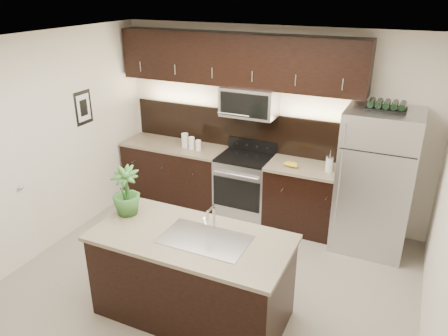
# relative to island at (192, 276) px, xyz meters

# --- Properties ---
(ground) EXTENTS (4.50, 4.50, 0.00)m
(ground) POSITION_rel_island_xyz_m (-0.07, 0.49, -0.47)
(ground) COLOR gray
(ground) RESTS_ON ground
(room_walls) EXTENTS (4.52, 4.02, 2.71)m
(room_walls) POSITION_rel_island_xyz_m (-0.18, 0.46, 1.22)
(room_walls) COLOR silver
(room_walls) RESTS_ON ground
(counter_run) EXTENTS (3.51, 0.65, 0.94)m
(counter_run) POSITION_rel_island_xyz_m (-0.52, 2.18, -0.00)
(counter_run) COLOR black
(counter_run) RESTS_ON ground
(upper_fixtures) EXTENTS (3.49, 0.40, 1.66)m
(upper_fixtures) POSITION_rel_island_xyz_m (-0.50, 2.33, 1.67)
(upper_fixtures) COLOR black
(upper_fixtures) RESTS_ON counter_run
(island) EXTENTS (1.96, 0.96, 0.94)m
(island) POSITION_rel_island_xyz_m (0.00, 0.00, 0.00)
(island) COLOR black
(island) RESTS_ON ground
(sink_faucet) EXTENTS (0.84, 0.50, 0.28)m
(sink_faucet) POSITION_rel_island_xyz_m (0.15, 0.01, 0.48)
(sink_faucet) COLOR silver
(sink_faucet) RESTS_ON island
(refrigerator) EXTENTS (0.89, 0.80, 1.84)m
(refrigerator) POSITION_rel_island_xyz_m (1.46, 2.12, 0.45)
(refrigerator) COLOR #B2B2B7
(refrigerator) RESTS_ON ground
(wine_rack) EXTENTS (0.45, 0.28, 0.11)m
(wine_rack) POSITION_rel_island_xyz_m (1.46, 2.12, 1.41)
(wine_rack) COLOR black
(wine_rack) RESTS_ON refrigerator
(plant) EXTENTS (0.36, 0.36, 0.53)m
(plant) POSITION_rel_island_xyz_m (-0.83, 0.12, 0.73)
(plant) COLOR #2D5F26
(plant) RESTS_ON island
(canisters) EXTENTS (0.33, 0.12, 0.22)m
(canisters) POSITION_rel_island_xyz_m (-1.18, 2.12, 0.56)
(canisters) COLOR silver
(canisters) RESTS_ON counter_run
(french_press) EXTENTS (0.10, 0.10, 0.29)m
(french_press) POSITION_rel_island_xyz_m (0.87, 2.13, 0.57)
(french_press) COLOR silver
(french_press) RESTS_ON counter_run
(bananas) EXTENTS (0.23, 0.19, 0.06)m
(bananas) POSITION_rel_island_xyz_m (0.33, 2.10, 0.50)
(bananas) COLOR gold
(bananas) RESTS_ON counter_run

